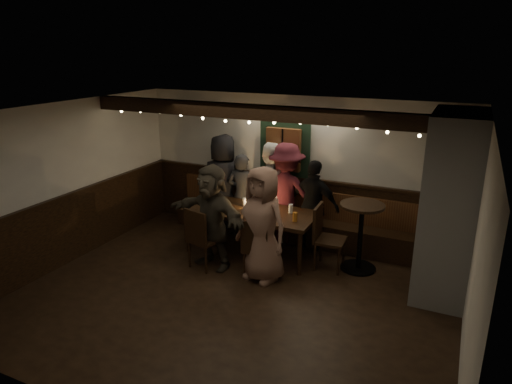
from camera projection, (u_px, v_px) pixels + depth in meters
The scene contains 13 objects.
room at pixel (336, 206), 6.99m from camera, with size 6.02×5.01×2.62m.
dining_table at pixel (251, 214), 7.66m from camera, with size 2.21×0.95×0.96m.
chair_near_left at pixel (201, 236), 7.17m from camera, with size 0.55×0.55×1.01m.
chair_near_right at pixel (257, 245), 6.91m from camera, with size 0.46×0.46×0.94m.
chair_end at pixel (324, 233), 7.21m from camera, with size 0.49×0.49×1.04m.
high_top at pixel (361, 229), 7.12m from camera, with size 0.69×0.69×1.10m.
person_a at pixel (223, 183), 8.65m from camera, with size 0.91×0.59×1.87m, color black.
person_b at pixel (242, 196), 8.38m from camera, with size 0.58×0.38×1.58m, color #242428.
person_c at pixel (270, 191), 8.26m from camera, with size 0.88×0.68×1.80m, color silver.
person_d at pixel (286, 194), 8.09m from camera, with size 1.18×0.68×1.82m, color #3D131C.
person_e at pixel (314, 206), 7.84m from camera, with size 0.93×0.39×1.59m, color black.
person_f at pixel (212, 216), 7.20m from camera, with size 1.57×0.50×1.69m, color #383127.
person_g at pixel (262, 224), 6.76m from camera, with size 0.87×0.56×1.78m, color #8B6554.
Camera 1 is at (2.75, -5.06, 3.42)m, focal length 32.00 mm.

